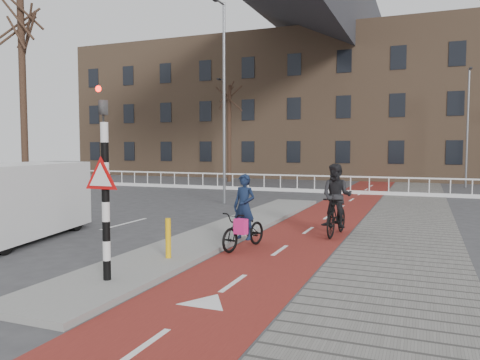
% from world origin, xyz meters
% --- Properties ---
extents(ground, '(120.00, 120.00, 0.00)m').
position_xyz_m(ground, '(0.00, 0.00, 0.00)').
color(ground, '#38383A').
rests_on(ground, ground).
extents(bike_lane, '(2.50, 60.00, 0.01)m').
position_xyz_m(bike_lane, '(1.50, 10.00, 0.01)').
color(bike_lane, maroon).
rests_on(bike_lane, ground).
extents(sidewalk, '(3.00, 60.00, 0.01)m').
position_xyz_m(sidewalk, '(4.30, 10.00, 0.01)').
color(sidewalk, slate).
rests_on(sidewalk, ground).
extents(curb_island, '(1.80, 16.00, 0.12)m').
position_xyz_m(curb_island, '(-0.70, 4.00, 0.06)').
color(curb_island, gray).
rests_on(curb_island, ground).
extents(traffic_signal, '(0.80, 0.80, 3.68)m').
position_xyz_m(traffic_signal, '(-0.60, -2.02, 1.99)').
color(traffic_signal, black).
rests_on(traffic_signal, curb_island).
extents(bollard, '(0.12, 0.12, 0.88)m').
position_xyz_m(bollard, '(-0.42, -0.10, 0.56)').
color(bollard, '#F1B50D').
rests_on(bollard, curb_island).
extents(cyclist_near, '(1.00, 1.88, 1.88)m').
position_xyz_m(cyclist_near, '(0.61, 1.86, 0.64)').
color(cyclist_near, black).
rests_on(cyclist_near, bike_lane).
extents(cyclist_far, '(0.94, 1.98, 2.08)m').
position_xyz_m(cyclist_far, '(2.45, 4.44, 0.87)').
color(cyclist_far, black).
rests_on(cyclist_far, bike_lane).
extents(van, '(2.89, 5.16, 2.09)m').
position_xyz_m(van, '(-5.64, 0.57, 1.10)').
color(van, silver).
rests_on(van, ground).
extents(railing, '(28.00, 0.10, 0.99)m').
position_xyz_m(railing, '(-5.00, 17.00, 0.31)').
color(railing, silver).
rests_on(railing, ground).
extents(townhouse_row, '(46.00, 10.00, 15.90)m').
position_xyz_m(townhouse_row, '(-3.00, 32.00, 7.81)').
color(townhouse_row, '#7F6047').
rests_on(townhouse_row, ground).
extents(tree_left, '(0.30, 0.30, 9.32)m').
position_xyz_m(tree_left, '(-11.63, 6.70, 4.66)').
color(tree_left, '#331F16').
rests_on(tree_left, ground).
extents(tree_mid, '(0.30, 0.30, 7.12)m').
position_xyz_m(tree_mid, '(-8.82, 23.14, 3.56)').
color(tree_mid, '#331F16').
rests_on(tree_mid, ground).
extents(streetlight_near, '(0.12, 0.12, 8.91)m').
position_xyz_m(streetlight_near, '(-3.65, 10.36, 4.46)').
color(streetlight_near, slate).
rests_on(streetlight_near, ground).
extents(streetlight_left, '(0.12, 0.12, 7.37)m').
position_xyz_m(streetlight_left, '(-8.56, 21.68, 3.68)').
color(streetlight_left, slate).
rests_on(streetlight_left, ground).
extents(streetlight_right, '(0.12, 0.12, 7.48)m').
position_xyz_m(streetlight_right, '(7.19, 23.82, 3.74)').
color(streetlight_right, slate).
rests_on(streetlight_right, ground).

